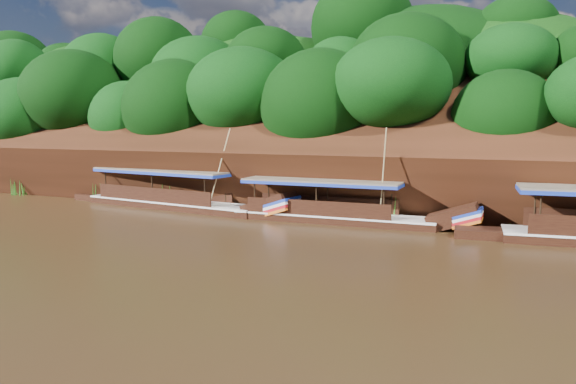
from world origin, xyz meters
name	(u,v)px	position (x,y,z in m)	size (l,w,h in m)	color
ground	(306,255)	(0.00, 0.00, 0.00)	(160.00, 160.00, 0.00)	black
riverbank	(414,170)	(-0.01, 22.73, 1.89)	(120.00, 30.06, 19.40)	black
boat_1	(346,213)	(-0.85, 8.08, 0.54)	(13.75, 2.64, 5.77)	black
boat_2	(183,200)	(-12.19, 8.73, 0.57)	(16.14, 4.20, 5.71)	black
reeds	(323,202)	(-2.79, 9.67, 0.89)	(48.23, 2.41, 2.25)	#295F17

